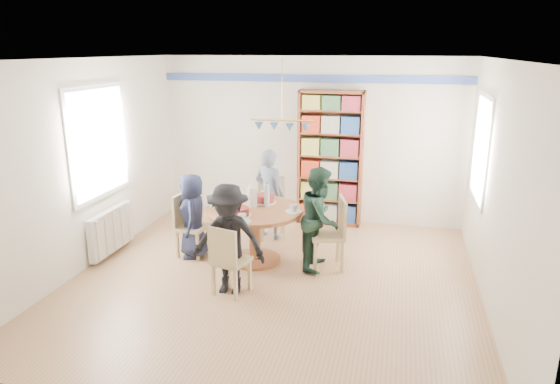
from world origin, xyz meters
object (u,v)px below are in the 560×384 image
(person_left, at_px, (193,216))
(chair_right, at_px, (333,230))
(dining_table, at_px, (255,222))
(chair_left, at_px, (187,222))
(chair_near, at_px, (228,258))
(person_near, at_px, (229,239))
(bookshelf, at_px, (330,160))
(radiator, at_px, (112,230))
(chair_far, at_px, (272,204))
(person_right, at_px, (320,218))
(person_far, at_px, (269,194))

(person_left, bearing_deg, chair_right, 72.36)
(dining_table, bearing_deg, chair_right, 1.99)
(chair_left, distance_m, chair_near, 1.39)
(chair_left, relative_size, person_near, 0.66)
(bookshelf, bearing_deg, person_left, -131.56)
(chair_right, relative_size, person_near, 0.72)
(radiator, xyz_separation_m, person_left, (1.15, 0.20, 0.24))
(chair_left, xyz_separation_m, chair_near, (0.95, -1.02, -0.01))
(person_left, bearing_deg, dining_table, 72.72)
(dining_table, relative_size, chair_far, 1.41)
(person_left, xyz_separation_m, person_right, (1.76, 0.06, 0.09))
(person_right, bearing_deg, chair_left, 93.38)
(chair_left, distance_m, person_far, 1.34)
(radiator, height_order, person_far, person_far)
(chair_far, relative_size, bookshelf, 0.42)
(person_near, bearing_deg, radiator, 158.91)
(chair_right, distance_m, person_right, 0.23)
(person_far, xyz_separation_m, bookshelf, (0.79, 0.88, 0.38))
(person_left, height_order, bookshelf, bookshelf)
(person_right, distance_m, bookshelf, 1.83)
(dining_table, height_order, person_right, person_right)
(chair_far, bearing_deg, chair_near, -90.08)
(person_left, bearing_deg, person_right, 71.97)
(bookshelf, bearing_deg, person_right, -85.73)
(person_right, height_order, bookshelf, bookshelf)
(person_far, bearing_deg, person_left, 67.45)
(radiator, bearing_deg, chair_right, 5.17)
(radiator, xyz_separation_m, dining_table, (2.03, 0.24, 0.21))
(person_right, bearing_deg, dining_table, 93.69)
(chair_far, bearing_deg, radiator, -148.60)
(chair_near, relative_size, person_left, 0.73)
(dining_table, xyz_separation_m, person_left, (-0.88, -0.04, 0.04))
(dining_table, relative_size, bookshelf, 0.60)
(person_right, bearing_deg, chair_near, 141.47)
(radiator, relative_size, chair_right, 1.04)
(chair_left, relative_size, person_right, 0.64)
(radiator, distance_m, chair_near, 2.16)
(radiator, distance_m, dining_table, 2.06)
(dining_table, xyz_separation_m, person_right, (0.88, 0.02, 0.12))
(person_near, bearing_deg, dining_table, 86.04)
(person_left, relative_size, person_far, 0.86)
(person_right, height_order, person_near, person_right)
(chair_near, distance_m, person_far, 1.96)
(person_right, xyz_separation_m, person_near, (-0.92, -0.96, -0.01))
(chair_far, relative_size, person_near, 0.69)
(chair_right, height_order, bookshelf, bookshelf)
(dining_table, xyz_separation_m, chair_near, (-0.02, -1.02, -0.08))
(chair_left, height_order, chair_near, chair_left)
(chair_far, bearing_deg, bookshelf, 46.49)
(chair_left, bearing_deg, chair_near, -46.81)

